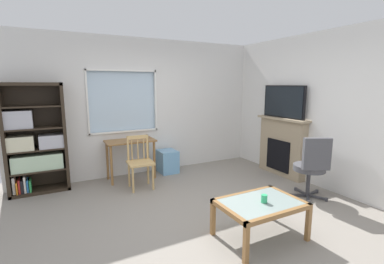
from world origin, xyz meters
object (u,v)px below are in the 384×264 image
object	(u,v)px
office_chair	(312,165)
coffee_table	(260,207)
wooden_chair	(140,162)
fireplace	(282,146)
sippy_cup	(264,199)
plastic_drawer_unit	(168,161)
tv	(284,102)
desk_under_window	(130,147)
bookshelf	(34,143)

from	to	relation	value
office_chair	coffee_table	world-z (taller)	office_chair
wooden_chair	office_chair	distance (m)	2.78
fireplace	office_chair	distance (m)	1.20
sippy_cup	fireplace	bearing A→B (deg)	40.04
plastic_drawer_unit	sippy_cup	distance (m)	2.80
plastic_drawer_unit	sippy_cup	world-z (taller)	sippy_cup
wooden_chair	office_chair	world-z (taller)	office_chair
wooden_chair	sippy_cup	distance (m)	2.35
wooden_chair	tv	distance (m)	2.90
wooden_chair	tv	xyz separation A→B (m)	(2.66, -0.61, 0.98)
office_chair	sippy_cup	size ratio (longest dim) A/B	11.11
office_chair	sippy_cup	distance (m)	1.51
wooden_chair	office_chair	xyz separation A→B (m)	(2.19, -1.71, 0.09)
tv	office_chair	distance (m)	1.49
wooden_chair	coffee_table	distance (m)	2.31
tv	wooden_chair	bearing A→B (deg)	167.06
desk_under_window	plastic_drawer_unit	xyz separation A→B (m)	(0.77, 0.05, -0.39)
plastic_drawer_unit	tv	xyz separation A→B (m)	(1.92, -1.18, 1.22)
desk_under_window	tv	size ratio (longest dim) A/B	0.91
bookshelf	coffee_table	size ratio (longest dim) A/B	1.91
plastic_drawer_unit	office_chair	world-z (taller)	office_chair
tv	sippy_cup	world-z (taller)	tv
bookshelf	plastic_drawer_unit	bearing A→B (deg)	-1.49
tv	coffee_table	xyz separation A→B (m)	(-1.92, -1.57, -1.06)
wooden_chair	bookshelf	bearing A→B (deg)	158.32
bookshelf	plastic_drawer_unit	xyz separation A→B (m)	(2.32, -0.06, -0.60)
bookshelf	plastic_drawer_unit	world-z (taller)	bookshelf
desk_under_window	fireplace	world-z (taller)	fireplace
fireplace	coffee_table	xyz separation A→B (m)	(-1.93, -1.57, -0.19)
plastic_drawer_unit	bookshelf	bearing A→B (deg)	178.51
tv	coffee_table	size ratio (longest dim) A/B	1.04
tv	office_chair	world-z (taller)	tv
desk_under_window	coffee_table	bearing A→B (deg)	-74.16
desk_under_window	coffee_table	size ratio (longest dim) A/B	0.95
desk_under_window	plastic_drawer_unit	world-z (taller)	desk_under_window
fireplace	wooden_chair	bearing A→B (deg)	167.15
office_chair	coffee_table	xyz separation A→B (m)	(-1.44, -0.47, -0.17)
wooden_chair	sippy_cup	world-z (taller)	wooden_chair
wooden_chair	sippy_cup	size ratio (longest dim) A/B	10.00
desk_under_window	fireplace	distance (m)	2.93
fireplace	tv	size ratio (longest dim) A/B	1.16
office_chair	plastic_drawer_unit	bearing A→B (deg)	122.34
bookshelf	sippy_cup	xyz separation A→B (m)	(2.34, -2.85, -0.34)
office_chair	tv	bearing A→B (deg)	66.53
desk_under_window	sippy_cup	size ratio (longest dim) A/B	9.94
coffee_table	plastic_drawer_unit	bearing A→B (deg)	89.99
wooden_chair	plastic_drawer_unit	bearing A→B (deg)	37.05
tv	sippy_cup	distance (m)	2.66
bookshelf	desk_under_window	distance (m)	1.57
sippy_cup	plastic_drawer_unit	bearing A→B (deg)	90.39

